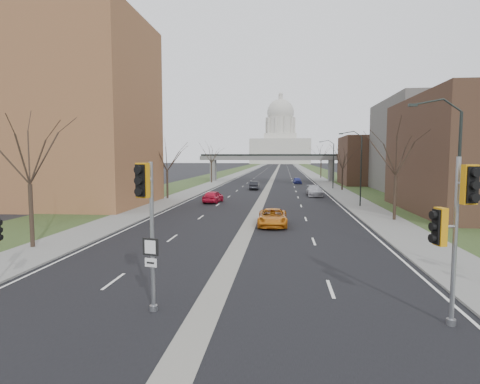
% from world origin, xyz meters
% --- Properties ---
extents(ground, '(700.00, 700.00, 0.00)m').
position_xyz_m(ground, '(0.00, 0.00, 0.00)').
color(ground, black).
rests_on(ground, ground).
extents(road_surface, '(20.00, 600.00, 0.01)m').
position_xyz_m(road_surface, '(0.00, 150.00, 0.01)').
color(road_surface, black).
rests_on(road_surface, ground).
extents(median_strip, '(1.20, 600.00, 0.02)m').
position_xyz_m(median_strip, '(0.00, 150.00, 0.00)').
color(median_strip, gray).
rests_on(median_strip, ground).
extents(sidewalk_right, '(4.00, 600.00, 0.12)m').
position_xyz_m(sidewalk_right, '(12.00, 150.00, 0.06)').
color(sidewalk_right, gray).
rests_on(sidewalk_right, ground).
extents(sidewalk_left, '(4.00, 600.00, 0.12)m').
position_xyz_m(sidewalk_left, '(-12.00, 150.00, 0.06)').
color(sidewalk_left, gray).
rests_on(sidewalk_left, ground).
extents(grass_verge_right, '(8.00, 600.00, 0.10)m').
position_xyz_m(grass_verge_right, '(18.00, 150.00, 0.05)').
color(grass_verge_right, '#2A3B1B').
rests_on(grass_verge_right, ground).
extents(grass_verge_left, '(8.00, 600.00, 0.10)m').
position_xyz_m(grass_verge_left, '(-18.00, 150.00, 0.05)').
color(grass_verge_left, '#2A3B1B').
rests_on(grass_verge_left, ground).
extents(apartment_building, '(25.00, 16.00, 22.00)m').
position_xyz_m(apartment_building, '(-26.00, 30.00, 11.00)').
color(apartment_building, '#91623A').
rests_on(apartment_building, ground).
extents(commercial_block_mid, '(18.00, 22.00, 15.00)m').
position_xyz_m(commercial_block_mid, '(28.00, 52.00, 7.50)').
color(commercial_block_mid, '#615E59').
rests_on(commercial_block_mid, ground).
extents(commercial_block_far, '(14.00, 14.00, 10.00)m').
position_xyz_m(commercial_block_far, '(22.00, 70.00, 5.00)').
color(commercial_block_far, '#462E20').
rests_on(commercial_block_far, ground).
extents(pedestrian_bridge, '(34.00, 3.00, 6.45)m').
position_xyz_m(pedestrian_bridge, '(0.00, 80.00, 4.84)').
color(pedestrian_bridge, slate).
rests_on(pedestrian_bridge, ground).
extents(capitol, '(48.00, 42.00, 55.75)m').
position_xyz_m(capitol, '(0.00, 320.00, 18.60)').
color(capitol, beige).
rests_on(capitol, ground).
extents(streetlight_near, '(2.61, 0.20, 8.70)m').
position_xyz_m(streetlight_near, '(10.99, 6.00, 6.95)').
color(streetlight_near, black).
rests_on(streetlight_near, sidewalk_right).
extents(streetlight_mid, '(2.61, 0.20, 8.70)m').
position_xyz_m(streetlight_mid, '(10.99, 32.00, 6.95)').
color(streetlight_mid, black).
rests_on(streetlight_mid, sidewalk_right).
extents(streetlight_far, '(2.61, 0.20, 8.70)m').
position_xyz_m(streetlight_far, '(10.99, 58.00, 6.95)').
color(streetlight_far, black).
rests_on(streetlight_far, sidewalk_right).
extents(tree_left_a, '(7.20, 7.20, 9.40)m').
position_xyz_m(tree_left_a, '(-13.00, 8.00, 6.64)').
color(tree_left_a, '#382B21').
rests_on(tree_left_a, sidewalk_left).
extents(tree_left_b, '(6.75, 6.75, 8.81)m').
position_xyz_m(tree_left_b, '(-13.00, 38.00, 6.23)').
color(tree_left_b, '#382B21').
rests_on(tree_left_b, sidewalk_left).
extents(tree_left_c, '(7.65, 7.65, 9.99)m').
position_xyz_m(tree_left_c, '(-13.00, 72.00, 7.04)').
color(tree_left_c, '#382B21').
rests_on(tree_left_c, sidewalk_left).
extents(tree_right_a, '(7.20, 7.20, 9.40)m').
position_xyz_m(tree_right_a, '(13.00, 22.00, 6.64)').
color(tree_right_a, '#382B21').
rests_on(tree_right_a, sidewalk_right).
extents(tree_right_b, '(6.30, 6.30, 8.22)m').
position_xyz_m(tree_right_b, '(13.00, 55.00, 5.82)').
color(tree_right_b, '#382B21').
rests_on(tree_right_b, sidewalk_right).
extents(tree_right_c, '(7.65, 7.65, 9.99)m').
position_xyz_m(tree_right_c, '(13.00, 95.00, 7.04)').
color(tree_right_c, '#382B21').
rests_on(tree_right_c, sidewalk_right).
extents(signal_pole_median, '(0.72, 0.95, 5.66)m').
position_xyz_m(signal_pole_median, '(-2.06, -1.55, 3.95)').
color(signal_pole_median, gray).
rests_on(signal_pole_median, ground).
extents(signal_pole_right, '(1.24, 0.98, 5.85)m').
position_xyz_m(signal_pole_right, '(8.57, -1.65, 3.83)').
color(signal_pole_right, gray).
rests_on(signal_pole_right, ground).
extents(car_left_near, '(2.32, 4.76, 1.56)m').
position_xyz_m(car_left_near, '(-6.01, 34.55, 0.78)').
color(car_left_near, red).
rests_on(car_left_near, ground).
extents(car_left_far, '(1.55, 4.44, 1.46)m').
position_xyz_m(car_left_far, '(-2.20, 55.15, 0.73)').
color(car_left_far, black).
rests_on(car_left_far, ground).
extents(car_right_near, '(2.51, 5.28, 1.45)m').
position_xyz_m(car_right_near, '(2.00, 18.06, 0.73)').
color(car_right_near, '#CA7015').
rests_on(car_right_near, ground).
extents(car_right_mid, '(2.37, 5.40, 1.54)m').
position_xyz_m(car_right_mid, '(7.49, 44.54, 0.77)').
color(car_right_mid, '#AEAEB6').
rests_on(car_right_mid, ground).
extents(car_right_far, '(1.91, 4.20, 1.40)m').
position_xyz_m(car_right_far, '(5.88, 71.64, 0.70)').
color(car_right_far, navy).
rests_on(car_right_far, ground).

